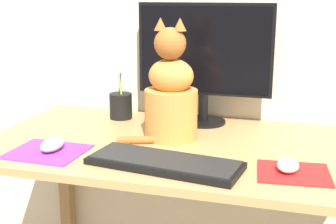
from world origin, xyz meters
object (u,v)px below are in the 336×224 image
object	(u,v)px
computer_mouse_left	(52,144)
pen_cup	(121,106)
monitor	(204,57)
computer_mouse_right	(288,165)
keyboard	(164,162)
cat	(171,95)

from	to	relation	value
computer_mouse_left	pen_cup	world-z (taller)	pen_cup
monitor	computer_mouse_right	xyz separation A→B (m)	(0.33, -0.42, -0.23)
computer_mouse_left	keyboard	bearing A→B (deg)	-3.19
cat	monitor	bearing A→B (deg)	72.20
monitor	keyboard	distance (m)	0.54
cat	pen_cup	distance (m)	0.34
monitor	computer_mouse_right	size ratio (longest dim) A/B	5.29
cat	computer_mouse_right	bearing A→B (deg)	-27.98
monitor	pen_cup	xyz separation A→B (m)	(-0.33, -0.03, -0.20)
computer_mouse_left	pen_cup	xyz separation A→B (m)	(0.06, 0.43, 0.03)
computer_mouse_left	computer_mouse_right	xyz separation A→B (m)	(0.71, 0.04, -0.00)
monitor	computer_mouse_left	size ratio (longest dim) A/B	4.80
keyboard	cat	xyz separation A→B (m)	(-0.06, 0.26, 0.14)
computer_mouse_left	cat	world-z (taller)	cat
monitor	cat	world-z (taller)	monitor
keyboard	cat	distance (m)	0.30
keyboard	cat	size ratio (longest dim) A/B	1.13
computer_mouse_left	pen_cup	size ratio (longest dim) A/B	0.58
monitor	computer_mouse_right	distance (m)	0.59
keyboard	computer_mouse_left	xyz separation A→B (m)	(-0.37, 0.02, 0.01)
computer_mouse_left	monitor	bearing A→B (deg)	50.25
computer_mouse_right	cat	size ratio (longest dim) A/B	0.23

